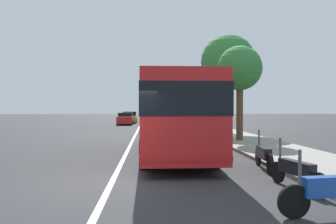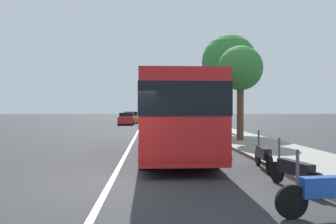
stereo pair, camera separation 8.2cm
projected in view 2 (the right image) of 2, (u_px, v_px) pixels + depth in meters
The scene contains 13 objects.
ground_plane at pixel (111, 183), 9.26m from camera, with size 220.00×220.00×0.00m, color #2D2D30.
sidewalk_curb at pixel (251, 142), 19.60m from camera, with size 110.00×3.60×0.14m, color gray.
lane_divider_line at pixel (131, 144), 19.25m from camera, with size 110.00×0.16×0.01m, color silver.
coach_bus at pixel (172, 112), 14.88m from camera, with size 10.92×2.75×3.18m.
motorcycle_mid_row at pixel (329, 191), 6.34m from camera, with size 0.39×2.14×1.26m.
motorcycle_far_end at pixel (295, 171), 8.48m from camera, with size 2.16×0.55×1.23m.
motorcycle_nearest_curb at pixel (263, 155), 11.18m from camera, with size 2.24×0.36×1.27m.
car_side_street at pixel (131, 118), 46.68m from camera, with size 3.95×1.96×1.56m.
car_behind_bus at pixel (127, 119), 42.01m from camera, with size 4.54×1.89×1.47m.
car_ahead_same_lane at pixel (156, 117), 50.15m from camera, with size 4.49×1.96×1.53m.
roadside_tree_mid_block at pixel (240, 69), 20.19m from camera, with size 2.64×2.64×5.71m.
roadside_tree_far_block at pixel (229, 62), 26.07m from camera, with size 4.14×4.14×7.65m.
utility_pole at pixel (221, 92), 26.67m from camera, with size 0.25×0.25×6.56m, color slate.
Camera 2 is at (-9.31, -1.08, 2.02)m, focal length 36.57 mm.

